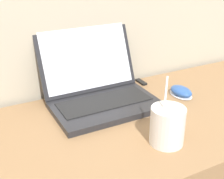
# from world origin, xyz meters

# --- Properties ---
(laptop) EXTENTS (0.36, 0.32, 0.25)m
(laptop) POSITION_xyz_m (-0.03, 0.46, 0.80)
(laptop) COLOR #232326
(laptop) RESTS_ON desk
(drink_cup) EXTENTS (0.10, 0.10, 0.19)m
(drink_cup) POSITION_xyz_m (0.03, 0.14, 0.80)
(drink_cup) COLOR silver
(drink_cup) RESTS_ON desk
(computer_mouse) EXTENTS (0.07, 0.10, 0.03)m
(computer_mouse) POSITION_xyz_m (0.26, 0.36, 0.75)
(computer_mouse) COLOR white
(computer_mouse) RESTS_ON desk
(usb_stick) EXTENTS (0.02, 0.06, 0.01)m
(usb_stick) POSITION_xyz_m (0.19, 0.53, 0.74)
(usb_stick) COLOR black
(usb_stick) RESTS_ON desk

